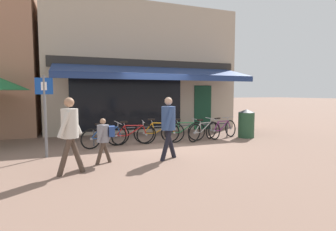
{
  "coord_description": "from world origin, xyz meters",
  "views": [
    {
      "loc": [
        -3.01,
        -8.06,
        1.74
      ],
      "look_at": [
        -0.2,
        -0.53,
        1.05
      ],
      "focal_mm": 28.0,
      "sensor_mm": 36.0,
      "label": 1
    }
  ],
  "objects_px": {
    "bicycle_red": "(131,134)",
    "litter_bin": "(246,123)",
    "bicycle_silver": "(203,131)",
    "bicycle_purple": "(222,129)",
    "bicycle_blue": "(106,136)",
    "bicycle_green": "(183,131)",
    "pedestrian_second_adult": "(70,128)",
    "bicycle_orange": "(159,132)",
    "pedestrian_adult": "(168,122)",
    "parking_sign": "(45,107)",
    "pedestrian_child": "(104,136)"
  },
  "relations": [
    {
      "from": "bicycle_green",
      "to": "parking_sign",
      "type": "bearing_deg",
      "value": -164.88
    },
    {
      "from": "pedestrian_second_adult",
      "to": "bicycle_purple",
      "type": "bearing_deg",
      "value": -146.45
    },
    {
      "from": "bicycle_blue",
      "to": "bicycle_green",
      "type": "height_order",
      "value": "bicycle_green"
    },
    {
      "from": "bicycle_purple",
      "to": "pedestrian_second_adult",
      "type": "relative_size",
      "value": 0.98
    },
    {
      "from": "pedestrian_second_adult",
      "to": "bicycle_red",
      "type": "bearing_deg",
      "value": -118.82
    },
    {
      "from": "pedestrian_child",
      "to": "litter_bin",
      "type": "relative_size",
      "value": 1.02
    },
    {
      "from": "bicycle_silver",
      "to": "bicycle_purple",
      "type": "height_order",
      "value": "bicycle_silver"
    },
    {
      "from": "parking_sign",
      "to": "bicycle_blue",
      "type": "bearing_deg",
      "value": 24.38
    },
    {
      "from": "bicycle_silver",
      "to": "pedestrian_second_adult",
      "type": "bearing_deg",
      "value": -175.87
    },
    {
      "from": "bicycle_red",
      "to": "bicycle_silver",
      "type": "bearing_deg",
      "value": 3.84
    },
    {
      "from": "litter_bin",
      "to": "pedestrian_adult",
      "type": "bearing_deg",
      "value": -152.47
    },
    {
      "from": "bicycle_silver",
      "to": "bicycle_red",
      "type": "bearing_deg",
      "value": 152.69
    },
    {
      "from": "bicycle_purple",
      "to": "pedestrian_adult",
      "type": "xyz_separation_m",
      "value": [
        -3.11,
        -2.31,
        0.63
      ]
    },
    {
      "from": "bicycle_orange",
      "to": "litter_bin",
      "type": "height_order",
      "value": "litter_bin"
    },
    {
      "from": "litter_bin",
      "to": "bicycle_silver",
      "type": "bearing_deg",
      "value": -179.41
    },
    {
      "from": "bicycle_silver",
      "to": "pedestrian_adult",
      "type": "height_order",
      "value": "pedestrian_adult"
    },
    {
      "from": "bicycle_blue",
      "to": "bicycle_purple",
      "type": "bearing_deg",
      "value": -14.74
    },
    {
      "from": "bicycle_red",
      "to": "litter_bin",
      "type": "height_order",
      "value": "litter_bin"
    },
    {
      "from": "bicycle_green",
      "to": "litter_bin",
      "type": "height_order",
      "value": "litter_bin"
    },
    {
      "from": "bicycle_silver",
      "to": "pedestrian_adult",
      "type": "distance_m",
      "value": 3.07
    },
    {
      "from": "bicycle_green",
      "to": "pedestrian_adult",
      "type": "distance_m",
      "value": 2.68
    },
    {
      "from": "bicycle_orange",
      "to": "pedestrian_adult",
      "type": "distance_m",
      "value": 2.34
    },
    {
      "from": "litter_bin",
      "to": "parking_sign",
      "type": "distance_m",
      "value": 7.17
    },
    {
      "from": "bicycle_purple",
      "to": "pedestrian_child",
      "type": "distance_m",
      "value": 5.2
    },
    {
      "from": "bicycle_green",
      "to": "litter_bin",
      "type": "xyz_separation_m",
      "value": [
        2.65,
        -0.08,
        0.18
      ]
    },
    {
      "from": "pedestrian_adult",
      "to": "pedestrian_second_adult",
      "type": "relative_size",
      "value": 0.99
    },
    {
      "from": "bicycle_orange",
      "to": "pedestrian_child",
      "type": "height_order",
      "value": "pedestrian_child"
    },
    {
      "from": "bicycle_red",
      "to": "bicycle_orange",
      "type": "xyz_separation_m",
      "value": [
        0.98,
        0.01,
        0.02
      ]
    },
    {
      "from": "bicycle_blue",
      "to": "bicycle_red",
      "type": "xyz_separation_m",
      "value": [
        0.84,
        0.09,
        0.01
      ]
    },
    {
      "from": "bicycle_red",
      "to": "bicycle_silver",
      "type": "relative_size",
      "value": 1.05
    },
    {
      "from": "bicycle_green",
      "to": "parking_sign",
      "type": "distance_m",
      "value": 4.62
    },
    {
      "from": "bicycle_orange",
      "to": "pedestrian_child",
      "type": "bearing_deg",
      "value": -121.95
    },
    {
      "from": "pedestrian_second_adult",
      "to": "parking_sign",
      "type": "relative_size",
      "value": 0.75
    },
    {
      "from": "bicycle_silver",
      "to": "bicycle_purple",
      "type": "distance_m",
      "value": 0.98
    },
    {
      "from": "pedestrian_adult",
      "to": "litter_bin",
      "type": "height_order",
      "value": "pedestrian_adult"
    },
    {
      "from": "bicycle_red",
      "to": "bicycle_green",
      "type": "xyz_separation_m",
      "value": [
        1.9,
        -0.0,
        0.01
      ]
    },
    {
      "from": "pedestrian_second_adult",
      "to": "parking_sign",
      "type": "bearing_deg",
      "value": -64.16
    },
    {
      "from": "bicycle_blue",
      "to": "pedestrian_child",
      "type": "distance_m",
      "value": 1.99
    },
    {
      "from": "bicycle_green",
      "to": "pedestrian_second_adult",
      "type": "distance_m",
      "value": 4.69
    },
    {
      "from": "bicycle_purple",
      "to": "pedestrian_adult",
      "type": "bearing_deg",
      "value": -164.2
    },
    {
      "from": "pedestrian_second_adult",
      "to": "bicycle_blue",
      "type": "bearing_deg",
      "value": -105.75
    },
    {
      "from": "bicycle_red",
      "to": "parking_sign",
      "type": "bearing_deg",
      "value": -155.28
    },
    {
      "from": "bicycle_blue",
      "to": "bicycle_green",
      "type": "xyz_separation_m",
      "value": [
        2.74,
        0.09,
        0.01
      ]
    },
    {
      "from": "bicycle_red",
      "to": "pedestrian_second_adult",
      "type": "distance_m",
      "value": 3.33
    },
    {
      "from": "bicycle_green",
      "to": "bicycle_red",
      "type": "bearing_deg",
      "value": -175.86
    },
    {
      "from": "pedestrian_adult",
      "to": "parking_sign",
      "type": "xyz_separation_m",
      "value": [
        -3.03,
        1.34,
        0.37
      ]
    },
    {
      "from": "bicycle_orange",
      "to": "parking_sign",
      "type": "height_order",
      "value": "parking_sign"
    },
    {
      "from": "bicycle_silver",
      "to": "bicycle_orange",
      "type": "bearing_deg",
      "value": 151.16
    },
    {
      "from": "bicycle_blue",
      "to": "bicycle_silver",
      "type": "relative_size",
      "value": 1.03
    },
    {
      "from": "bicycle_green",
      "to": "bicycle_silver",
      "type": "relative_size",
      "value": 1.06
    }
  ]
}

